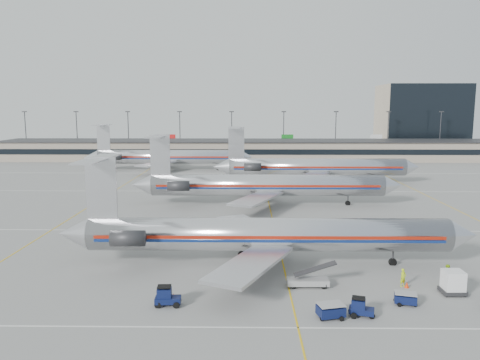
{
  "coord_description": "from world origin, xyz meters",
  "views": [
    {
      "loc": [
        -3.86,
        -50.72,
        16.11
      ],
      "look_at": [
        -4.91,
        25.3,
        4.5
      ],
      "focal_mm": 35.0,
      "sensor_mm": 36.0,
      "label": 1
    }
  ],
  "objects_px": {
    "uld_container": "(453,282)",
    "belt_loader": "(309,280)",
    "jet_foreground": "(259,234)",
    "jet_second_row": "(262,185)",
    "tug_center": "(360,308)"
  },
  "relations": [
    {
      "from": "uld_container",
      "to": "belt_loader",
      "type": "relative_size",
      "value": 0.48
    },
    {
      "from": "jet_second_row",
      "to": "uld_container",
      "type": "bearing_deg",
      "value": -67.86
    },
    {
      "from": "jet_foreground",
      "to": "uld_container",
      "type": "xyz_separation_m",
      "value": [
        16.77,
        -7.63,
        -2.22
      ]
    },
    {
      "from": "jet_foreground",
      "to": "uld_container",
      "type": "bearing_deg",
      "value": -24.47
    },
    {
      "from": "belt_loader",
      "to": "jet_second_row",
      "type": "bearing_deg",
      "value": 94.13
    },
    {
      "from": "tug_center",
      "to": "uld_container",
      "type": "height_order",
      "value": "uld_container"
    },
    {
      "from": "jet_foreground",
      "to": "uld_container",
      "type": "distance_m",
      "value": 18.56
    },
    {
      "from": "uld_container",
      "to": "belt_loader",
      "type": "bearing_deg",
      "value": 171.8
    },
    {
      "from": "jet_foreground",
      "to": "belt_loader",
      "type": "relative_size",
      "value": 9.71
    },
    {
      "from": "jet_second_row",
      "to": "jet_foreground",
      "type": "bearing_deg",
      "value": -92.27
    },
    {
      "from": "belt_loader",
      "to": "tug_center",
      "type": "bearing_deg",
      "value": -63.53
    },
    {
      "from": "tug_center",
      "to": "belt_loader",
      "type": "height_order",
      "value": "belt_loader"
    },
    {
      "from": "tug_center",
      "to": "jet_foreground",
      "type": "bearing_deg",
      "value": 138.67
    },
    {
      "from": "jet_second_row",
      "to": "uld_container",
      "type": "relative_size",
      "value": 21.43
    },
    {
      "from": "jet_second_row",
      "to": "uld_container",
      "type": "distance_m",
      "value": 41.34
    }
  ]
}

